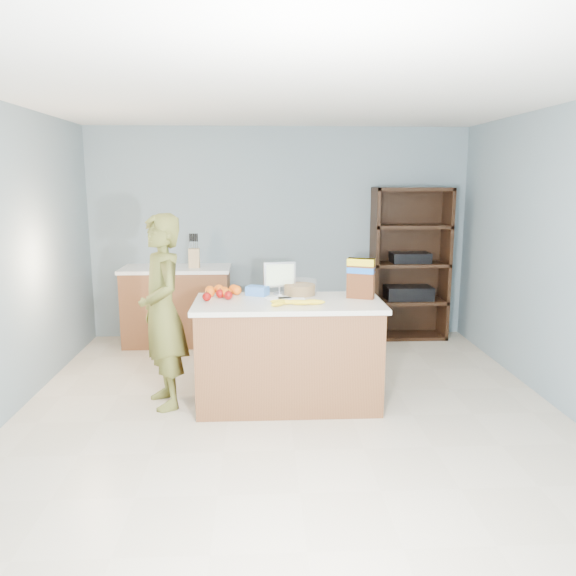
{
  "coord_description": "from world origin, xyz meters",
  "views": [
    {
      "loc": [
        -0.23,
        -4.24,
        1.89
      ],
      "look_at": [
        0.0,
        0.35,
        1.0
      ],
      "focal_mm": 35.0,
      "sensor_mm": 36.0,
      "label": 1
    }
  ],
  "objects_px": {
    "shelving_unit": "(408,266)",
    "cereal_box": "(361,275)",
    "person": "(163,312)",
    "counter_peninsula": "(288,357)",
    "tv": "(280,276)"
  },
  "relations": [
    {
      "from": "person",
      "to": "counter_peninsula",
      "type": "bearing_deg",
      "value": 64.27
    },
    {
      "from": "shelving_unit",
      "to": "cereal_box",
      "type": "distance_m",
      "value": 2.2
    },
    {
      "from": "counter_peninsula",
      "to": "cereal_box",
      "type": "distance_m",
      "value": 0.92
    },
    {
      "from": "shelving_unit",
      "to": "person",
      "type": "height_order",
      "value": "shelving_unit"
    },
    {
      "from": "shelving_unit",
      "to": "cereal_box",
      "type": "bearing_deg",
      "value": -115.34
    },
    {
      "from": "cereal_box",
      "to": "person",
      "type": "bearing_deg",
      "value": -178.66
    },
    {
      "from": "counter_peninsula",
      "to": "person",
      "type": "bearing_deg",
      "value": 178.02
    },
    {
      "from": "counter_peninsula",
      "to": "tv",
      "type": "bearing_deg",
      "value": 101.44
    },
    {
      "from": "counter_peninsula",
      "to": "cereal_box",
      "type": "xyz_separation_m",
      "value": [
        0.62,
        0.07,
        0.68
      ]
    },
    {
      "from": "tv",
      "to": "cereal_box",
      "type": "distance_m",
      "value": 0.72
    },
    {
      "from": "counter_peninsula",
      "to": "tv",
      "type": "relative_size",
      "value": 5.53
    },
    {
      "from": "tv",
      "to": "cereal_box",
      "type": "relative_size",
      "value": 0.83
    },
    {
      "from": "counter_peninsula",
      "to": "tv",
      "type": "xyz_separation_m",
      "value": [
        -0.06,
        0.3,
        0.64
      ]
    },
    {
      "from": "person",
      "to": "cereal_box",
      "type": "distance_m",
      "value": 1.68
    },
    {
      "from": "shelving_unit",
      "to": "tv",
      "type": "height_order",
      "value": "shelving_unit"
    }
  ]
}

